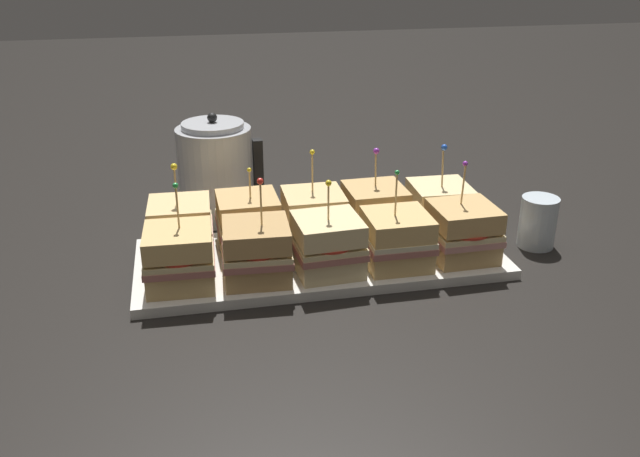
% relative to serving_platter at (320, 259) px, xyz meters
% --- Properties ---
extents(ground_plane, '(6.00, 6.00, 0.00)m').
position_rel_serving_platter_xyz_m(ground_plane, '(0.00, 0.00, -0.01)').
color(ground_plane, black).
extents(serving_platter, '(0.66, 0.27, 0.02)m').
position_rel_serving_platter_xyz_m(serving_platter, '(0.00, 0.00, 0.00)').
color(serving_platter, white).
rests_on(serving_platter, ground_plane).
extents(sandwich_front_far_left, '(0.12, 0.12, 0.18)m').
position_rel_serving_platter_xyz_m(sandwich_front_far_left, '(-0.25, -0.06, 0.06)').
color(sandwich_front_far_left, tan).
rests_on(sandwich_front_far_left, serving_platter).
extents(sandwich_front_left, '(0.12, 0.12, 0.18)m').
position_rel_serving_platter_xyz_m(sandwich_front_left, '(-0.12, -0.07, 0.06)').
color(sandwich_front_left, tan).
rests_on(sandwich_front_left, serving_platter).
extents(sandwich_front_center, '(0.12, 0.12, 0.17)m').
position_rel_serving_platter_xyz_m(sandwich_front_center, '(0.00, -0.06, 0.06)').
color(sandwich_front_center, beige).
rests_on(sandwich_front_center, serving_platter).
extents(sandwich_front_right, '(0.11, 0.11, 0.18)m').
position_rel_serving_platter_xyz_m(sandwich_front_right, '(0.12, -0.06, 0.06)').
color(sandwich_front_right, tan).
rests_on(sandwich_front_right, serving_platter).
extents(sandwich_front_far_right, '(0.12, 0.12, 0.18)m').
position_rel_serving_platter_xyz_m(sandwich_front_far_right, '(0.25, -0.06, 0.06)').
color(sandwich_front_far_right, tan).
rests_on(sandwich_front_far_right, serving_platter).
extents(sandwich_back_far_left, '(0.12, 0.12, 0.17)m').
position_rel_serving_platter_xyz_m(sandwich_back_far_left, '(-0.24, 0.06, 0.06)').
color(sandwich_back_far_left, '#DBB77A').
rests_on(sandwich_back_far_left, serving_platter).
extents(sandwich_back_left, '(0.12, 0.12, 0.16)m').
position_rel_serving_platter_xyz_m(sandwich_back_left, '(-0.12, 0.06, 0.06)').
color(sandwich_back_left, tan).
rests_on(sandwich_back_left, serving_platter).
extents(sandwich_back_center, '(0.12, 0.12, 0.18)m').
position_rel_serving_platter_xyz_m(sandwich_back_center, '(-0.00, 0.06, 0.06)').
color(sandwich_back_center, '#DBB77A').
rests_on(sandwich_back_center, serving_platter).
extents(sandwich_back_right, '(0.12, 0.12, 0.17)m').
position_rel_serving_platter_xyz_m(sandwich_back_right, '(0.12, 0.06, 0.06)').
color(sandwich_back_right, tan).
rests_on(sandwich_back_right, serving_platter).
extents(sandwich_back_far_right, '(0.12, 0.12, 0.18)m').
position_rel_serving_platter_xyz_m(sandwich_back_far_right, '(0.25, 0.06, 0.06)').
color(sandwich_back_far_right, beige).
rests_on(sandwich_back_far_right, serving_platter).
extents(kettle_steel, '(0.18, 0.15, 0.22)m').
position_rel_serving_platter_xyz_m(kettle_steel, '(-0.17, 0.26, 0.09)').
color(kettle_steel, '#B7BABF').
rests_on(kettle_steel, ground_plane).
extents(drinking_glass, '(0.07, 0.07, 0.10)m').
position_rel_serving_platter_xyz_m(drinking_glass, '(0.42, -0.01, 0.04)').
color(drinking_glass, silver).
rests_on(drinking_glass, ground_plane).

